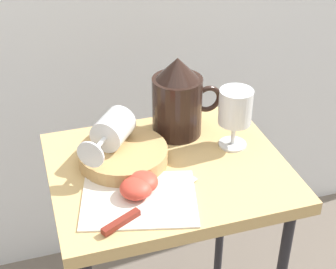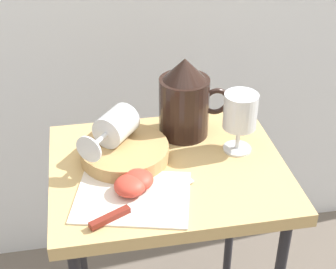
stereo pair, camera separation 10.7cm
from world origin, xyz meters
The scene contains 9 objects.
table centered at (0.00, 0.00, 0.61)m, with size 0.51×0.42×0.69m.
linen_napkin centered at (-0.09, -0.09, 0.70)m, with size 0.23×0.17×0.00m, color silver.
basket_tray centered at (-0.09, 0.04, 0.71)m, with size 0.19×0.19×0.04m, color tan.
pitcher centered at (0.06, 0.12, 0.77)m, with size 0.17×0.12×0.19m.
wine_glass_upright centered at (0.17, 0.03, 0.79)m, with size 0.07×0.07×0.14m.
wine_glass_tipped_near centered at (-0.11, 0.07, 0.77)m, with size 0.14×0.16×0.07m.
apple_half_left centered at (-0.09, -0.08, 0.72)m, with size 0.06×0.06×0.04m, color #CC3D2D.
apple_half_right centered at (-0.07, -0.07, 0.72)m, with size 0.06×0.06×0.04m, color #CC3D2D.
knife centered at (-0.10, -0.14, 0.70)m, with size 0.22×0.12×0.01m.
Camera 1 is at (-0.27, -0.86, 1.35)m, focal length 54.73 mm.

